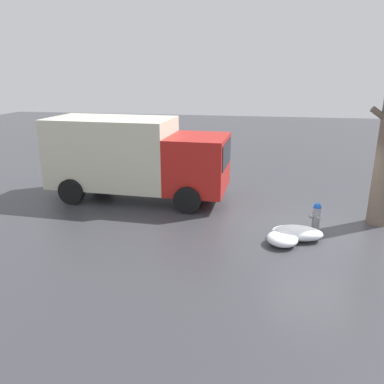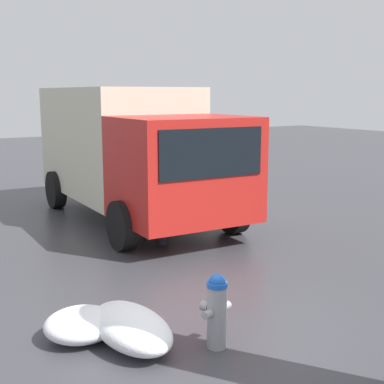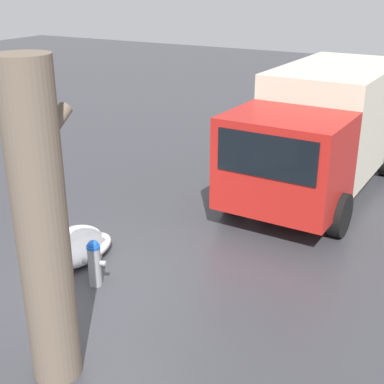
# 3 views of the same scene
# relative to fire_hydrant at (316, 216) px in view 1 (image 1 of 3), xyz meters

# --- Properties ---
(ground_plane) EXTENTS (60.00, 60.00, 0.00)m
(ground_plane) POSITION_rel_fire_hydrant_xyz_m (-0.00, -0.00, -0.43)
(ground_plane) COLOR #38383D
(fire_hydrant) EXTENTS (0.33, 0.43, 0.84)m
(fire_hydrant) POSITION_rel_fire_hydrant_xyz_m (0.00, 0.00, 0.00)
(fire_hydrant) COLOR gray
(fire_hydrant) RESTS_ON ground_plane
(delivery_truck) EXTENTS (6.45, 2.85, 2.89)m
(delivery_truck) POSITION_rel_fire_hydrant_xyz_m (6.15, -1.99, 1.13)
(delivery_truck) COLOR red
(delivery_truck) RESTS_ON ground_plane
(pedestrian) EXTENTS (0.35, 0.35, 1.61)m
(pedestrian) POSITION_rel_fire_hydrant_xyz_m (3.93, -1.51, 0.45)
(pedestrian) COLOR #23232D
(pedestrian) RESTS_ON ground_plane
(snow_pile_by_hydrant) EXTENTS (1.40, 0.73, 0.38)m
(snow_pile_by_hydrant) POSITION_rel_fire_hydrant_xyz_m (0.58, 0.76, -0.24)
(snow_pile_by_hydrant) COLOR white
(snow_pile_by_hydrant) RESTS_ON ground_plane
(snow_pile_curbside) EXTENTS (0.83, 0.85, 0.34)m
(snow_pile_curbside) POSITION_rel_fire_hydrant_xyz_m (1.00, 1.18, -0.26)
(snow_pile_curbside) COLOR white
(snow_pile_curbside) RESTS_ON ground_plane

